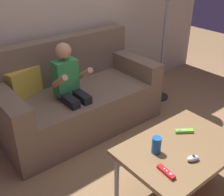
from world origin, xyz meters
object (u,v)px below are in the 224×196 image
Objects in this scene: soda_can at (156,145)px; nunchuk_white at (193,158)px; coffee_table at (181,151)px; game_remote_lime_near_edge at (184,131)px; couch at (76,98)px; person_seated_on_couch at (71,88)px; game_remote_red_far_corner at (166,172)px.

nunchuk_white is at bearing -59.78° from soda_can.
game_remote_lime_near_edge reaches higher than coffee_table.
couch is at bearing 93.16° from coffee_table.
person_seated_on_couch is at bearing 101.09° from coffee_table.
game_remote_lime_near_edge is (0.15, 0.10, 0.05)m from coffee_table.
soda_can is (-0.34, -0.02, 0.05)m from game_remote_lime_near_edge.
game_remote_red_far_corner is (-0.23, 0.03, -0.01)m from nunchuk_white.
nunchuk_white is 0.23m from game_remote_red_far_corner.
person_seated_on_couch is at bearing 86.75° from game_remote_red_far_corner.
game_remote_lime_near_edge is at bearing 48.54° from nunchuk_white.
soda_can is (0.10, 0.19, 0.05)m from game_remote_red_far_corner.
nunchuk_white is at bearing -131.46° from game_remote_lime_near_edge.
couch is 12.17× the size of game_remote_lime_near_edge.
game_remote_red_far_corner is at bearing -119.08° from soda_can.
person_seated_on_couch reaches higher than soda_can.
nunchuk_white is 0.26m from soda_can.
couch is at bearing 100.44° from game_remote_lime_near_edge.
couch is 1.71× the size of person_seated_on_couch.
game_remote_red_far_corner is 1.17× the size of soda_can.
coffee_table is (0.07, -1.32, 0.10)m from couch.
coffee_table is at bearing -78.91° from person_seated_on_couch.
couch reaches higher than coffee_table.
game_remote_lime_near_edge is 0.32m from nunchuk_white.
person_seated_on_couch is 1.09× the size of coffee_table.
nunchuk_white is at bearing -7.89° from game_remote_red_far_corner.
couch is 16.55× the size of nunchuk_white.
couch is 11.55× the size of game_remote_red_far_corner.
soda_can is (0.03, -1.06, -0.04)m from person_seated_on_couch.
couch is 13.52× the size of soda_can.
nunchuk_white reaches higher than game_remote_red_far_corner.
game_remote_red_far_corner is (-0.29, -0.11, 0.05)m from coffee_table.
coffee_table is at bearing 20.87° from game_remote_red_far_corner.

